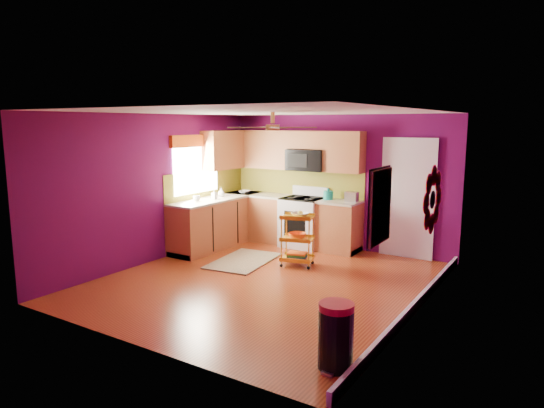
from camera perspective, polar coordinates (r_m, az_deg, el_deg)
The scene contains 18 objects.
ground at distance 7.34m, azimuth -0.77°, elevation -9.12°, with size 5.00×5.00×0.00m, color maroon.
room_envelope at distance 6.98m, azimuth -0.61°, elevation 3.66°, with size 4.54×5.04×2.52m.
lower_cabinets at distance 9.41m, azimuth -1.61°, elevation -2.21°, with size 2.81×2.31×0.94m.
electric_range at distance 9.29m, azimuth 3.69°, elevation -2.07°, with size 0.76×0.66×1.13m.
upper_cabinetry at distance 9.47m, azimuth 0.08°, elevation 6.21°, with size 2.80×2.30×1.26m.
left_window at distance 9.16m, azimuth -8.91°, elevation 5.59°, with size 0.08×1.35×1.08m.
panel_door at distance 8.75m, azimuth 15.67°, elevation 0.48°, with size 0.95×0.11×2.15m.
right_wall_art at distance 5.78m, azimuth 16.13°, elevation 0.18°, with size 0.04×2.74×1.04m.
ceiling_fan at distance 7.12m, azimuth 0.08°, elevation 9.08°, with size 1.01×1.01×0.26m.
shag_rug at distance 8.37m, azimuth -3.38°, elevation -6.68°, with size 0.84×1.38×0.02m, color #311F10.
rolling_cart at distance 8.02m, azimuth 3.05°, elevation -3.95°, with size 0.60×0.50×0.93m.
trash_can at distance 4.85m, azimuth 7.51°, elevation -15.12°, with size 0.36×0.39×0.66m.
teal_kettle at distance 9.05m, azimuth 6.64°, elevation 1.05°, with size 0.18×0.18×0.21m.
toaster at distance 8.85m, azimuth 9.35°, elevation 0.84°, with size 0.22×0.15×0.18m, color beige.
soap_bottle_a at distance 9.09m, azimuth -6.81°, elevation 1.15°, with size 0.08×0.09×0.18m, color #EA3F72.
soap_bottle_b at distance 9.42m, azimuth -5.99°, elevation 1.39°, with size 0.13×0.13×0.17m, color white.
counter_dish at distance 9.83m, azimuth -3.24°, elevation 1.44°, with size 0.23×0.23×0.06m, color white.
counter_cup at distance 8.90m, azimuth -8.85°, elevation 0.65°, with size 0.13×0.13×0.10m, color white.
Camera 1 is at (3.80, -5.83, 2.34)m, focal length 32.00 mm.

